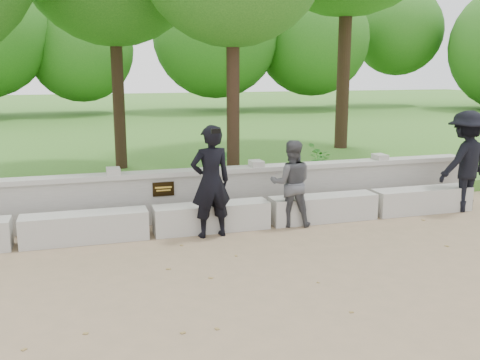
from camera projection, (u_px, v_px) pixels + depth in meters
The scene contains 9 objects.
ground at pixel (171, 280), 6.74m from camera, with size 80.00×80.00×0.00m, color #8D7456.
lawn at pixel (108, 136), 19.84m from camera, with size 40.00×22.00×0.25m, color #416C26.
concrete_bench at pixel (151, 222), 8.48m from camera, with size 11.90×0.45×0.45m.
parapet_wall at pixel (145, 197), 9.08m from camera, with size 12.50×0.35×0.90m.
man_main at pixel (211, 182), 8.31m from camera, with size 0.69×0.62×1.77m.
visitor_left at pixel (291, 183), 8.94m from camera, with size 0.83×0.73×1.46m.
visitor_mid at pixel (465, 161), 9.87m from camera, with size 1.34×0.98×1.87m.
shrub_b at pixel (222, 166), 11.40m from camera, with size 0.35×0.28×0.64m, color #3A8D30.
shrub_c at pixel (320, 159), 12.19m from camera, with size 0.62×0.53×0.68m, color #3A8D30.
Camera 1 is at (-0.98, -6.32, 2.62)m, focal length 40.00 mm.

